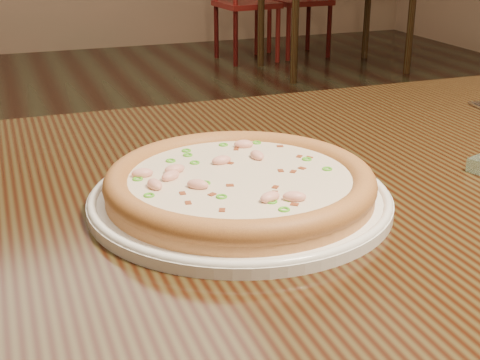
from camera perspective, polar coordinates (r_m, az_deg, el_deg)
name	(u,v)px	position (r m, az deg, el deg)	size (l,w,h in m)	color
hero_table	(313,247)	(0.88, 6.24, -5.71)	(1.20, 0.80, 0.75)	black
plate	(240,198)	(0.75, 0.00, -1.52)	(0.34, 0.34, 0.02)	white
pizza	(240,182)	(0.74, -0.02, -0.21)	(0.30, 0.30, 0.03)	#BF9146
chair_c	(240,3)	(5.29, 0.02, 14.84)	(0.46, 0.46, 0.95)	#64130E
chair_d	(306,0)	(5.56, 5.63, 15.07)	(0.43, 0.43, 0.95)	#64130E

